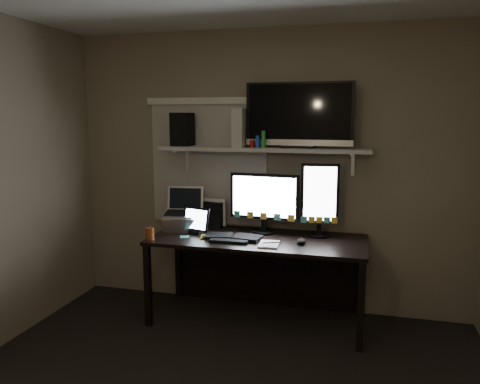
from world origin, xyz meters
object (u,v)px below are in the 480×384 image
(keyboard, at_px, (233,237))
(cup, at_px, (150,234))
(mouse, at_px, (301,241))
(laptop, at_px, (181,210))
(tv, at_px, (299,115))
(speaker, at_px, (182,129))
(monitor_portrait, at_px, (320,200))
(monitor_landscape, at_px, (264,203))
(game_console, at_px, (241,128))
(desk, at_px, (261,254))
(tablet, at_px, (196,221))

(keyboard, relative_size, cup, 4.73)
(mouse, distance_m, laptop, 1.13)
(laptop, bearing_deg, tv, -1.60)
(keyboard, xyz_separation_m, mouse, (0.57, -0.01, 0.01))
(keyboard, relative_size, speaker, 1.64)
(keyboard, distance_m, mouse, 0.57)
(cup, relative_size, tv, 0.11)
(laptop, bearing_deg, monitor_portrait, -4.04)
(keyboard, bearing_deg, cup, -163.94)
(monitor_landscape, bearing_deg, speaker, -177.36)
(mouse, relative_size, game_console, 0.34)
(laptop, relative_size, tv, 0.41)
(mouse, height_order, tv, tv)
(desk, distance_m, speaker, 1.31)
(tablet, height_order, laptop, laptop)
(laptop, bearing_deg, game_console, 3.73)
(mouse, distance_m, speaker, 1.45)
(keyboard, distance_m, laptop, 0.58)
(desk, xyz_separation_m, mouse, (0.38, -0.21, 0.20))
(laptop, bearing_deg, monitor_landscape, -1.50)
(desk, xyz_separation_m, monitor_landscape, (0.02, 0.06, 0.45))
(tablet, relative_size, speaker, 0.91)
(tv, relative_size, game_console, 2.75)
(keyboard, bearing_deg, mouse, -2.14)
(tv, bearing_deg, game_console, -176.66)
(laptop, height_order, tv, tv)
(monitor_portrait, relative_size, laptop, 1.70)
(monitor_portrait, xyz_separation_m, tv, (-0.19, 0.03, 0.70))
(cup, height_order, tv, tv)
(desk, height_order, game_console, game_console)
(desk, bearing_deg, tv, 17.05)
(monitor_landscape, xyz_separation_m, keyboard, (-0.21, -0.26, -0.25))
(desk, height_order, laptop, laptop)
(mouse, relative_size, laptop, 0.30)
(cup, relative_size, speaker, 0.35)
(desk, height_order, monitor_landscape, monitor_landscape)
(monitor_landscape, distance_m, keyboard, 0.42)
(desk, distance_m, mouse, 0.47)
(keyboard, bearing_deg, monitor_portrait, 19.37)
(monitor_portrait, bearing_deg, mouse, -120.38)
(desk, xyz_separation_m, laptop, (-0.72, -0.03, 0.36))
(cup, bearing_deg, laptop, 71.11)
(laptop, height_order, speaker, speaker)
(tablet, bearing_deg, tv, 31.38)
(desk, height_order, tablet, tablet)
(laptop, xyz_separation_m, speaker, (-0.02, 0.12, 0.71))
(keyboard, xyz_separation_m, laptop, (-0.53, 0.17, 0.17))
(keyboard, relative_size, mouse, 4.25)
(mouse, height_order, tablet, tablet)
(tablet, height_order, tv, tv)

